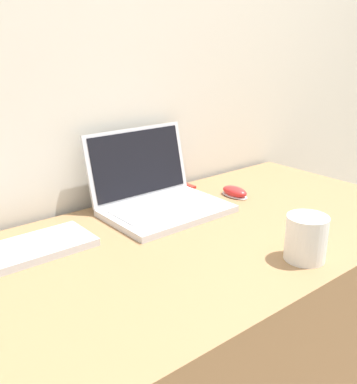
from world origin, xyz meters
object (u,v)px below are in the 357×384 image
object	(u,v)px
drink_cup	(306,237)
computer_mouse	(235,192)
laptop	(157,194)
external_keyboard	(12,254)
usb_stick	(189,186)

from	to	relation	value
drink_cup	computer_mouse	world-z (taller)	drink_cup
laptop	external_keyboard	size ratio (longest dim) A/B	0.91
drink_cup	computer_mouse	xyz separation A→B (m)	(0.20, 0.43, -0.04)
drink_cup	usb_stick	size ratio (longest dim) A/B	1.88
drink_cup	usb_stick	xyz separation A→B (m)	(0.15, 0.61, -0.05)
drink_cup	external_keyboard	xyz separation A→B (m)	(-0.55, 0.46, -0.05)
computer_mouse	external_keyboard	bearing A→B (deg)	177.60
laptop	external_keyboard	distance (m)	0.48
laptop	drink_cup	xyz separation A→B (m)	(0.08, -0.50, 0.01)
usb_stick	external_keyboard	bearing A→B (deg)	-168.33
laptop	usb_stick	size ratio (longest dim) A/B	6.13
laptop	drink_cup	distance (m)	0.51
laptop	computer_mouse	size ratio (longest dim) A/B	3.49
laptop	usb_stick	xyz separation A→B (m)	(0.22, 0.10, -0.05)
laptop	usb_stick	bearing A→B (deg)	25.18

